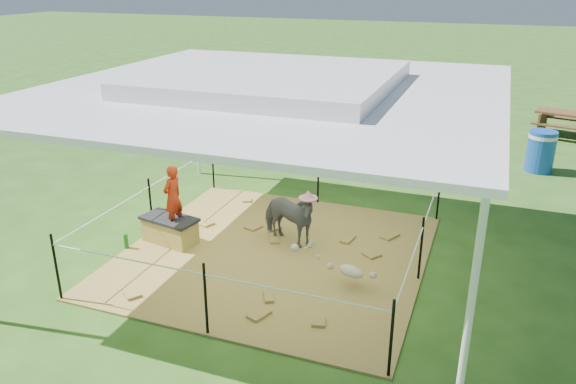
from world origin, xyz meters
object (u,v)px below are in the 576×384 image
(straw_bale, at_px, (170,231))
(foal, at_px, (351,269))
(trash_barrel, at_px, (541,151))
(picnic_table_near, at_px, (424,122))
(green_bottle, at_px, (126,241))
(picnic_table_far, at_px, (568,125))
(distant_person, at_px, (442,121))
(pony, at_px, (288,217))
(woman, at_px, (172,191))

(straw_bale, distance_m, foal, 3.16)
(trash_barrel, height_order, picnic_table_near, trash_barrel)
(green_bottle, height_order, foal, foal)
(picnic_table_near, xyz_separation_m, picnic_table_far, (3.65, 1.26, -0.05))
(green_bottle, bearing_deg, picnic_table_near, 67.27)
(picnic_table_near, height_order, distant_person, distant_person)
(green_bottle, distance_m, picnic_table_far, 12.12)
(trash_barrel, distance_m, picnic_table_near, 3.47)
(picnic_table_near, bearing_deg, pony, -123.98)
(foal, xyz_separation_m, trash_barrel, (2.69, 6.37, 0.16))
(foal, bearing_deg, green_bottle, -156.51)
(foal, height_order, trash_barrel, trash_barrel)
(straw_bale, height_order, foal, foal)
(pony, bearing_deg, trash_barrel, -18.99)
(pony, distance_m, picnic_table_near, 7.52)
(pony, height_order, picnic_table_near, pony)
(woman, bearing_deg, pony, 119.98)
(foal, xyz_separation_m, picnic_table_far, (3.51, 9.63, 0.04))
(straw_bale, relative_size, picnic_table_near, 0.46)
(foal, relative_size, trash_barrel, 1.06)
(foal, bearing_deg, woman, -164.61)
(green_bottle, xyz_separation_m, pony, (2.39, 1.05, 0.35))
(pony, bearing_deg, picnic_table_near, 8.47)
(green_bottle, bearing_deg, trash_barrel, 45.41)
(trash_barrel, bearing_deg, pony, -126.33)
(trash_barrel, height_order, distant_person, distant_person)
(straw_bale, relative_size, green_bottle, 3.60)
(foal, bearing_deg, straw_bale, -164.41)
(straw_bale, height_order, picnic_table_far, picnic_table_far)
(picnic_table_far, distance_m, distant_person, 3.58)
(picnic_table_near, distance_m, picnic_table_far, 3.87)
(picnic_table_near, distance_m, distant_person, 0.68)
(foal, distance_m, picnic_table_near, 8.37)
(woman, xyz_separation_m, pony, (1.74, 0.60, -0.44))
(foal, bearing_deg, trash_barrel, 88.95)
(woman, height_order, foal, woman)
(straw_bale, bearing_deg, green_bottle, -140.71)
(pony, distance_m, distant_person, 7.20)
(green_bottle, distance_m, distant_person, 9.03)
(green_bottle, bearing_deg, pony, 23.68)
(woman, height_order, distant_person, woman)
(trash_barrel, distance_m, picnic_table_far, 3.37)
(pony, relative_size, trash_barrel, 1.21)
(straw_bale, xyz_separation_m, foal, (3.14, -0.34, 0.08))
(woman, distance_m, picnic_table_near, 8.55)
(picnic_table_far, relative_size, distant_person, 1.45)
(woman, bearing_deg, foal, 94.54)
(picnic_table_far, bearing_deg, woman, -111.69)
(straw_bale, bearing_deg, trash_barrel, 45.93)
(woman, relative_size, pony, 0.93)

